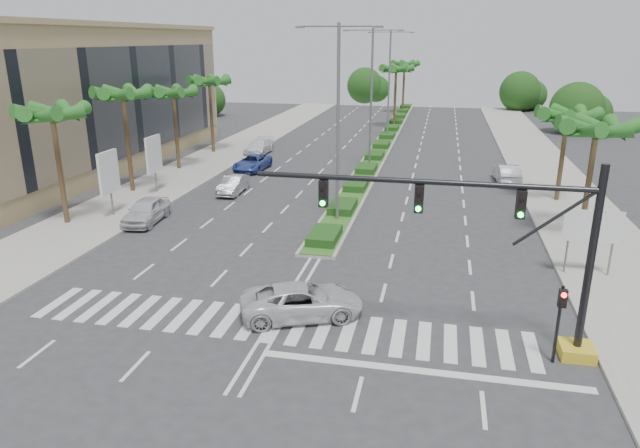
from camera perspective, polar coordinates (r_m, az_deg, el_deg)
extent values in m
plane|color=#333335|center=(23.68, -4.52, -10.03)|extent=(160.00, 160.00, 0.00)
cube|color=gray|center=(42.45, 23.92, 1.39)|extent=(6.00, 120.00, 0.15)
cube|color=gray|center=(46.64, -15.61, 3.69)|extent=(6.00, 120.00, 0.15)
cube|color=gray|center=(66.19, 6.63, 8.37)|extent=(2.20, 75.00, 0.20)
cube|color=#3B5F20|center=(66.17, 6.64, 8.47)|extent=(1.80, 75.00, 0.04)
cube|color=tan|center=(56.33, -23.29, 11.42)|extent=(12.00, 36.00, 12.00)
cube|color=gold|center=(23.38, 24.25, -11.49)|extent=(1.20, 1.20, 0.45)
cylinder|color=black|center=(21.97, 25.41, -3.53)|extent=(0.28, 0.28, 7.00)
cylinder|color=black|center=(20.56, 9.95, 4.21)|extent=(12.00, 0.20, 0.20)
cylinder|color=black|center=(21.21, 22.28, 0.45)|extent=(2.53, 0.12, 2.15)
cube|color=black|center=(20.91, 19.47, 1.82)|extent=(0.32, 0.24, 1.00)
cylinder|color=#19E533|center=(20.86, 19.42, 0.87)|extent=(0.20, 0.06, 0.20)
cube|color=black|center=(20.72, 9.85, 2.47)|extent=(0.32, 0.24, 1.00)
cylinder|color=#19E533|center=(20.67, 9.79, 1.51)|extent=(0.20, 0.06, 0.20)
cube|color=black|center=(21.12, 0.33, 3.03)|extent=(0.32, 0.24, 1.00)
cylinder|color=#19E533|center=(21.07, 0.25, 2.10)|extent=(0.20, 0.06, 0.20)
cylinder|color=black|center=(22.09, 22.68, -9.29)|extent=(0.12, 0.12, 3.00)
cube|color=black|center=(21.50, 23.10, -6.86)|extent=(0.28, 0.22, 0.65)
cylinder|color=red|center=(21.31, 23.22, -6.56)|extent=(0.18, 0.05, 0.18)
cylinder|color=slate|center=(30.29, 23.48, -2.22)|extent=(0.10, 0.10, 2.80)
cylinder|color=slate|center=(30.77, 27.12, -2.43)|extent=(0.10, 0.10, 2.80)
cube|color=#0C6638|center=(30.15, 25.62, -0.19)|extent=(2.60, 0.08, 1.50)
cube|color=white|center=(30.11, 25.64, -0.22)|extent=(2.70, 0.02, 1.60)
cylinder|color=slate|center=(39.28, -20.14, 2.61)|extent=(0.12, 0.12, 2.80)
cube|color=white|center=(38.92, -20.39, 4.88)|extent=(0.18, 2.10, 2.70)
cube|color=#D8594C|center=(38.92, -20.39, 4.88)|extent=(0.12, 2.00, 2.60)
cylinder|color=slate|center=(44.30, -16.12, 4.67)|extent=(0.12, 0.12, 2.80)
cube|color=white|center=(43.98, -16.30, 6.70)|extent=(0.18, 2.10, 2.70)
cube|color=#D8594C|center=(43.98, -16.30, 6.70)|extent=(0.12, 2.00, 2.60)
cylinder|color=brown|center=(38.33, -24.58, 4.95)|extent=(0.32, 0.32, 7.00)
sphere|color=brown|center=(37.80, -25.25, 9.96)|extent=(0.70, 0.70, 0.70)
cone|color=#1C571B|center=(37.16, -23.86, 9.88)|extent=(0.90, 3.62, 1.50)
cone|color=#1C571B|center=(38.10, -23.63, 10.07)|extent=(3.39, 2.96, 1.50)
cone|color=#1C571B|center=(38.81, -24.59, 10.07)|extent=(3.73, 1.68, 1.50)
cone|color=#1C571B|center=(38.79, -26.00, 9.88)|extent=(2.38, 3.65, 1.50)
cone|color=#1C571B|center=(38.04, -26.87, 9.63)|extent=(2.38, 3.65, 1.50)
cone|color=#1C571B|center=(37.12, -26.52, 9.52)|extent=(3.73, 1.68, 1.50)
cone|color=#1C571B|center=(36.72, -25.16, 9.63)|extent=(3.39, 2.96, 1.50)
cylinder|color=brown|center=(44.83, -18.65, 7.60)|extent=(0.32, 0.32, 7.40)
sphere|color=brown|center=(44.38, -19.13, 12.16)|extent=(0.70, 0.70, 0.70)
cone|color=#1C571B|center=(43.83, -17.85, 12.09)|extent=(0.90, 3.62, 1.50)
cone|color=#1C571B|center=(44.78, -17.78, 12.21)|extent=(3.39, 2.96, 1.50)
cone|color=#1C571B|center=(45.43, -18.69, 12.19)|extent=(3.73, 1.68, 1.50)
cone|color=#1C571B|center=(45.30, -19.90, 12.06)|extent=(2.38, 3.65, 1.50)
cone|color=#1C571B|center=(44.50, -20.55, 11.90)|extent=(2.38, 3.65, 1.50)
cone|color=#1C571B|center=(43.60, -20.12, 11.84)|extent=(3.73, 1.68, 1.50)
cone|color=#1C571B|center=(43.30, -18.90, 11.93)|extent=(3.39, 2.96, 1.50)
cylinder|color=brown|center=(51.82, -14.18, 8.96)|extent=(0.32, 0.32, 6.80)
sphere|color=brown|center=(51.44, -14.47, 12.58)|extent=(0.70, 0.70, 0.70)
cone|color=#1C571B|center=(50.97, -13.32, 12.51)|extent=(0.90, 3.62, 1.50)
cone|color=#1C571B|center=(51.92, -13.34, 12.60)|extent=(3.39, 2.96, 1.50)
cone|color=#1C571B|center=(52.51, -14.18, 12.60)|extent=(3.73, 1.68, 1.50)
cone|color=#1C571B|center=(52.31, -15.22, 12.50)|extent=(2.38, 3.65, 1.50)
cone|color=#1C571B|center=(51.47, -15.71, 12.38)|extent=(2.38, 3.65, 1.50)
cone|color=#1C571B|center=(50.60, -15.25, 12.33)|extent=(3.73, 1.68, 1.50)
cone|color=#1C571B|center=(50.38, -14.18, 12.39)|extent=(3.39, 2.96, 1.50)
cylinder|color=brown|center=(59.01, -10.80, 10.43)|extent=(0.32, 0.32, 7.20)
sphere|color=brown|center=(58.67, -11.00, 13.82)|extent=(0.70, 0.70, 0.70)
cone|color=#1C571B|center=(58.26, -9.97, 13.75)|extent=(0.90, 3.62, 1.50)
cone|color=#1C571B|center=(59.21, -10.04, 13.81)|extent=(3.39, 2.96, 1.50)
cone|color=#1C571B|center=(59.76, -10.81, 13.81)|extent=(3.73, 1.68, 1.50)
cone|color=#1C571B|center=(59.50, -11.72, 13.74)|extent=(2.38, 3.65, 1.50)
cone|color=#1C571B|center=(58.63, -12.10, 13.65)|extent=(2.38, 3.65, 1.50)
cone|color=#1C571B|center=(57.79, -11.64, 13.62)|extent=(3.73, 1.68, 1.50)
cone|color=#1C571B|center=(57.62, -10.68, 13.67)|extent=(3.39, 2.96, 1.50)
cylinder|color=brown|center=(35.86, 25.25, 3.64)|extent=(0.32, 0.32, 6.50)
sphere|color=brown|center=(35.30, 25.94, 8.58)|extent=(0.70, 0.70, 0.70)
cone|color=#1C571B|center=(35.59, 27.64, 8.24)|extent=(0.90, 3.62, 1.50)
cone|color=#1C571B|center=(36.31, 26.67, 8.54)|extent=(3.39, 2.96, 1.50)
cone|color=#1C571B|center=(36.29, 25.16, 8.74)|extent=(3.73, 1.68, 1.50)
cone|color=#1C571B|center=(35.56, 24.18, 8.71)|extent=(2.38, 3.65, 1.50)
cone|color=#1C571B|center=(34.63, 24.49, 8.46)|extent=(2.38, 3.65, 1.50)
cone|color=#1C571B|center=(34.23, 25.91, 8.17)|extent=(3.73, 1.68, 1.50)
cone|color=#1C571B|center=(34.66, 27.34, 8.08)|extent=(3.39, 2.96, 1.50)
cylinder|color=brown|center=(43.54, 23.03, 6.01)|extent=(0.32, 0.32, 6.20)
sphere|color=brown|center=(43.09, 23.52, 9.91)|extent=(0.70, 0.70, 0.70)
cone|color=#1C571B|center=(43.33, 24.94, 9.63)|extent=(0.90, 3.62, 1.50)
cone|color=#1C571B|center=(44.08, 24.18, 9.84)|extent=(3.39, 2.96, 1.50)
cone|color=#1C571B|center=(44.10, 22.93, 10.00)|extent=(3.73, 1.68, 1.50)
cone|color=#1C571B|center=(43.39, 22.09, 9.99)|extent=(2.38, 3.65, 1.50)
cone|color=#1C571B|center=(42.45, 22.29, 9.81)|extent=(2.38, 3.65, 1.50)
cone|color=#1C571B|center=(42.01, 23.44, 9.60)|extent=(3.73, 1.68, 1.50)
cone|color=#1C571B|center=(42.41, 24.63, 9.52)|extent=(3.39, 2.96, 1.50)
cylinder|color=brown|center=(75.58, 7.51, 12.33)|extent=(0.32, 0.32, 7.50)
sphere|color=brown|center=(75.31, 7.63, 15.09)|extent=(0.70, 0.70, 0.70)
cone|color=#1C571B|center=(75.24, 8.49, 14.97)|extent=(0.90, 3.62, 1.50)
cone|color=#1C571B|center=(76.12, 8.21, 15.02)|extent=(3.39, 2.96, 1.50)
cone|color=#1C571B|center=(76.41, 7.50, 15.06)|extent=(3.73, 1.68, 1.50)
cone|color=#1C571B|center=(75.88, 6.88, 15.06)|extent=(2.38, 3.65, 1.50)
cone|color=#1C571B|center=(74.93, 6.81, 15.03)|extent=(2.38, 3.65, 1.50)
cone|color=#1C571B|center=(74.27, 7.36, 14.98)|extent=(3.73, 1.68, 1.50)
cone|color=#1C571B|center=(74.41, 8.11, 14.96)|extent=(3.39, 2.96, 1.50)
cylinder|color=brown|center=(90.48, 8.35, 13.22)|extent=(0.32, 0.32, 7.50)
sphere|color=brown|center=(90.26, 8.45, 15.52)|extent=(0.70, 0.70, 0.70)
cone|color=#1C571B|center=(90.19, 9.17, 15.43)|extent=(0.90, 3.62, 1.50)
cone|color=#1C571B|center=(91.08, 8.94, 15.46)|extent=(3.39, 2.96, 1.50)
cone|color=#1C571B|center=(91.35, 8.34, 15.49)|extent=(3.73, 1.68, 1.50)
cone|color=#1C571B|center=(90.81, 7.83, 15.50)|extent=(2.38, 3.65, 1.50)
cone|color=#1C571B|center=(89.86, 7.77, 15.48)|extent=(2.38, 3.65, 1.50)
cone|color=#1C571B|center=(89.21, 8.24, 15.44)|extent=(3.73, 1.68, 1.50)
cone|color=#1C571B|center=(89.36, 8.86, 15.42)|extent=(3.39, 2.96, 1.50)
cylinder|color=slate|center=(34.90, 1.81, 9.61)|extent=(0.20, 0.20, 12.00)
cylinder|color=slate|center=(34.76, -0.15, 19.18)|extent=(2.40, 0.10, 0.10)
cylinder|color=slate|center=(34.34, 4.00, 19.15)|extent=(2.40, 0.10, 0.10)
cube|color=slate|center=(35.01, -2.01, 19.08)|extent=(0.50, 0.25, 0.12)
cube|color=slate|center=(34.19, 5.93, 19.03)|extent=(0.50, 0.25, 0.12)
cylinder|color=slate|center=(50.61, 5.14, 12.19)|extent=(0.20, 0.20, 12.00)
cylinder|color=slate|center=(50.51, 3.90, 18.80)|extent=(2.40, 0.10, 0.10)
cylinder|color=slate|center=(50.22, 6.77, 18.72)|extent=(2.40, 0.10, 0.10)
cube|color=slate|center=(50.68, 2.60, 18.76)|extent=(0.50, 0.25, 0.12)
cube|color=slate|center=(50.12, 8.08, 18.62)|extent=(0.50, 0.25, 0.12)
cylinder|color=slate|center=(66.45, 6.91, 13.52)|extent=(0.20, 0.20, 12.00)
cylinder|color=slate|center=(66.38, 6.02, 18.56)|extent=(2.40, 0.10, 0.10)
cylinder|color=slate|center=(66.16, 8.20, 18.49)|extent=(2.40, 0.10, 0.10)
cube|color=slate|center=(66.51, 5.02, 18.55)|extent=(0.50, 0.25, 0.12)
cube|color=slate|center=(66.09, 9.20, 18.40)|extent=(0.50, 0.25, 0.12)
imported|color=silver|center=(37.60, -17.01, 1.28)|extent=(2.22, 4.68, 1.55)
imported|color=#9D9DA2|center=(43.42, -8.68, 3.92)|extent=(1.53, 4.08, 1.33)
imported|color=#32479B|center=(50.88, -6.78, 6.10)|extent=(2.50, 5.03, 1.37)
imported|color=white|center=(58.35, -6.11, 7.70)|extent=(2.14, 5.01, 1.44)
imported|color=silver|center=(23.97, -1.84, -7.69)|extent=(5.65, 4.12, 1.43)
imported|color=silver|center=(48.47, 18.18, 4.82)|extent=(1.95, 4.73, 1.52)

